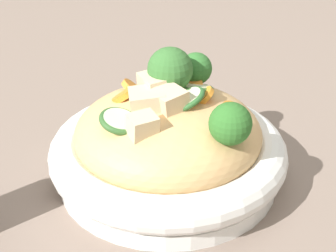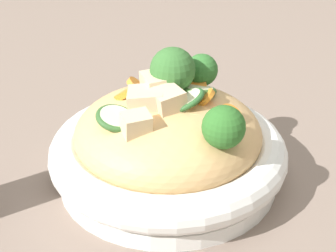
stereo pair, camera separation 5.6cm
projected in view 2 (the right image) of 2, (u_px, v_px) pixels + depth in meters
name	position (u px, v px, depth m)	size (l,w,h in m)	color
ground_plane	(168.00, 177.00, 0.59)	(3.00, 3.00, 0.00)	#7E6C60
serving_bowl	(168.00, 156.00, 0.58)	(0.27, 0.27, 0.06)	white
noodle_heap	(168.00, 132.00, 0.56)	(0.21, 0.21, 0.09)	tan
broccoli_florets	(193.00, 86.00, 0.54)	(0.15, 0.13, 0.07)	#A3B773
carrot_coins	(174.00, 96.00, 0.56)	(0.16, 0.09, 0.03)	orange
zucchini_slices	(169.00, 102.00, 0.54)	(0.09, 0.15, 0.03)	beige
chicken_chunks	(155.00, 99.00, 0.53)	(0.07, 0.11, 0.04)	beige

